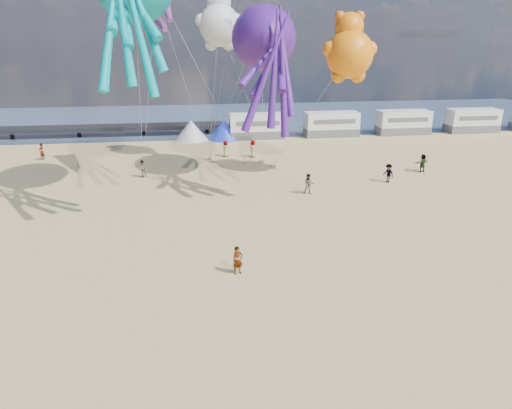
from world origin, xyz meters
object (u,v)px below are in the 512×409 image
object	(u,v)px
sandbag_e	(209,159)
windsock_left	(154,15)
sandbag_c	(273,166)
motorhome_1	(331,124)
beachgoer_1	(142,169)
windsock_mid	(166,6)
kite_octopus_purple	(263,38)
tent_white	(191,130)
motorhome_2	(403,122)
standing_person	(238,260)
beachgoer_0	(253,149)
motorhome_3	(472,121)
kite_teddy_orange	(350,54)
beachgoer_7	(309,184)
beachgoer_6	(226,149)
motorhome_0	(257,126)
sandbag_b	(261,162)
beachgoer_5	(42,152)
sandbag_d	(246,163)
beachgoer_2	(388,173)
sandbag_a	(143,168)
windsock_right	(251,45)
beachgoer_4	(422,163)
kite_panda	(219,25)
tent_blue	(224,129)

from	to	relation	value
sandbag_e	windsock_left	size ratio (longest dim) A/B	0.08
sandbag_c	windsock_left	world-z (taller)	windsock_left
motorhome_1	beachgoer_1	size ratio (longest dim) A/B	4.18
windsock_mid	kite_octopus_purple	bearing A→B (deg)	-15.20
beachgoer_1	tent_white	bearing A→B (deg)	-145.87
motorhome_2	standing_person	world-z (taller)	motorhome_2
beachgoer_0	sandbag_e	bearing A→B (deg)	-46.46
motorhome_3	kite_teddy_orange	distance (m)	30.81
windsock_mid	tent_white	bearing A→B (deg)	77.33
kite_octopus_purple	beachgoer_7	bearing A→B (deg)	-35.81
beachgoer_6	kite_octopus_purple	xyz separation A→B (m)	(2.71, -7.95, 10.92)
motorhome_0	motorhome_1	distance (m)	9.50
standing_person	sandbag_b	size ratio (longest dim) A/B	3.16
beachgoer_5	sandbag_d	size ratio (longest dim) A/B	3.44
beachgoer_2	sandbag_e	world-z (taller)	beachgoer_2
tent_white	beachgoer_5	xyz separation A→B (m)	(-15.12, -7.45, -0.34)
sandbag_a	windsock_right	size ratio (longest dim) A/B	0.11
beachgoer_0	motorhome_1	bearing A→B (deg)	167.41
tent_white	windsock_right	bearing A→B (deg)	-68.31
beachgoer_0	sandbag_b	size ratio (longest dim) A/B	3.65
sandbag_c	windsock_right	xyz separation A→B (m)	(-2.14, -0.67, 11.08)
sandbag_a	beachgoer_1	bearing A→B (deg)	-85.76
motorhome_1	standing_person	world-z (taller)	motorhome_1
beachgoer_4	kite_panda	world-z (taller)	kite_panda
motorhome_1	kite_panda	xyz separation A→B (m)	(-14.39, -10.84, 11.33)
motorhome_0	windsock_left	xyz separation A→B (m)	(-10.30, -15.96, 11.97)
standing_person	beachgoer_7	xyz separation A→B (m)	(6.87, 12.16, 0.06)
standing_person	beachgoer_5	size ratio (longest dim) A/B	0.92
sandbag_a	windsock_right	xyz separation A→B (m)	(10.22, -1.92, 11.08)
beachgoer_1	sandbag_e	distance (m)	8.09
beachgoer_5	motorhome_0	bearing A→B (deg)	126.85
sandbag_b	sandbag_e	world-z (taller)	same
sandbag_e	kite_teddy_orange	distance (m)	17.42
standing_person	kite_panda	xyz separation A→B (m)	(0.75, 22.93, 12.03)
motorhome_3	beachgoer_1	bearing A→B (deg)	-159.81
sandbag_d	sandbag_e	world-z (taller)	same
beachgoer_5	sandbag_a	distance (m)	11.55
kite_panda	beachgoer_2	bearing A→B (deg)	-42.14
kite_octopus_purple	sandbag_d	bearing A→B (deg)	124.51
beachgoer_2	sandbag_a	world-z (taller)	beachgoer_2
beachgoer_6	windsock_right	world-z (taller)	windsock_right
sandbag_b	windsock_right	bearing A→B (deg)	-116.77
motorhome_1	tent_white	xyz separation A→B (m)	(-17.50, 0.00, -0.30)
tent_blue	windsock_mid	xyz separation A→B (m)	(-5.33, -15.67, 12.94)
sandbag_c	motorhome_3	bearing A→B (deg)	25.06
beachgoer_6	windsock_left	distance (m)	15.69
sandbag_c	windsock_left	xyz separation A→B (m)	(-10.05, -2.52, 13.36)
motorhome_0	sandbag_c	size ratio (longest dim) A/B	13.20
standing_person	kite_octopus_purple	bearing A→B (deg)	58.11
sandbag_a	windsock_mid	world-z (taller)	windsock_mid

